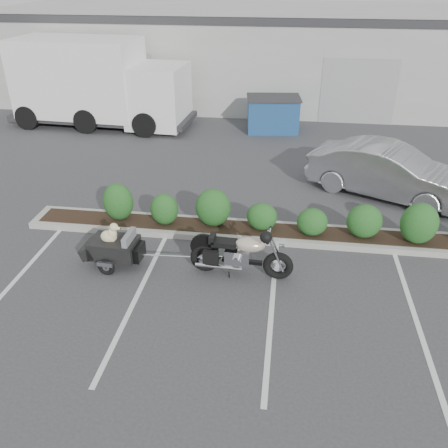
# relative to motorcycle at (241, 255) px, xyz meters

# --- Properties ---
(ground) EXTENTS (90.00, 90.00, 0.00)m
(ground) POSITION_rel_motorcycle_xyz_m (-0.48, -0.44, -0.51)
(ground) COLOR #38383A
(ground) RESTS_ON ground
(planter_kerb) EXTENTS (12.00, 1.00, 0.15)m
(planter_kerb) POSITION_rel_motorcycle_xyz_m (0.52, 1.76, -0.43)
(planter_kerb) COLOR #9E9E93
(planter_kerb) RESTS_ON ground
(building) EXTENTS (26.00, 10.00, 4.00)m
(building) POSITION_rel_motorcycle_xyz_m (-0.48, 16.56, 1.49)
(building) COLOR #9EA099
(building) RESTS_ON ground
(motorcycle) EXTENTS (2.22, 0.75, 1.27)m
(motorcycle) POSITION_rel_motorcycle_xyz_m (0.00, 0.00, 0.00)
(motorcycle) COLOR black
(motorcycle) RESTS_ON ground
(pet_trailer) EXTENTS (1.77, 0.99, 1.05)m
(pet_trailer) POSITION_rel_motorcycle_xyz_m (-2.78, 0.02, -0.06)
(pet_trailer) COLOR black
(pet_trailer) RESTS_ON ground
(sedan) EXTENTS (4.66, 3.32, 1.46)m
(sedan) POSITION_rel_motorcycle_xyz_m (3.68, 4.52, 0.22)
(sedan) COLOR #AAA9B0
(sedan) RESTS_ON ground
(dumpster) EXTENTS (2.20, 1.63, 1.35)m
(dumpster) POSITION_rel_motorcycle_xyz_m (0.18, 10.06, 0.17)
(dumpster) COLOR navy
(dumpster) RESTS_ON ground
(delivery_truck) EXTENTS (7.45, 2.96, 3.35)m
(delivery_truck) POSITION_rel_motorcycle_xyz_m (-6.75, 9.93, 1.10)
(delivery_truck) COLOR white
(delivery_truck) RESTS_ON ground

